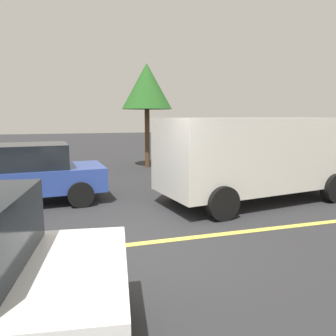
# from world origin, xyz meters

# --- Properties ---
(ground_plane) EXTENTS (80.00, 80.00, 0.00)m
(ground_plane) POSITION_xyz_m (0.00, 0.00, 0.00)
(ground_plane) COLOR #2D2D30
(lane_marking_centre) EXTENTS (28.00, 0.16, 0.01)m
(lane_marking_centre) POSITION_xyz_m (3.00, 0.00, 0.01)
(lane_marking_centre) COLOR #E0D14C
(white_van) EXTENTS (5.44, 2.87, 2.20)m
(white_van) POSITION_xyz_m (3.59, 2.07, 1.27)
(white_van) COLOR silver
(white_van) RESTS_ON ground_plane
(car_blue_far_lane) EXTENTS (4.45, 2.20, 1.54)m
(car_blue_far_lane) POSITION_xyz_m (-2.41, 3.50, 0.78)
(car_blue_far_lane) COLOR #2D479E
(car_blue_far_lane) RESTS_ON ground_plane
(tree_left_verge) EXTENTS (2.18, 2.18, 4.49)m
(tree_left_verge) POSITION_xyz_m (2.14, 8.62, 3.50)
(tree_left_verge) COLOR #513823
(tree_left_verge) RESTS_ON ground_plane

